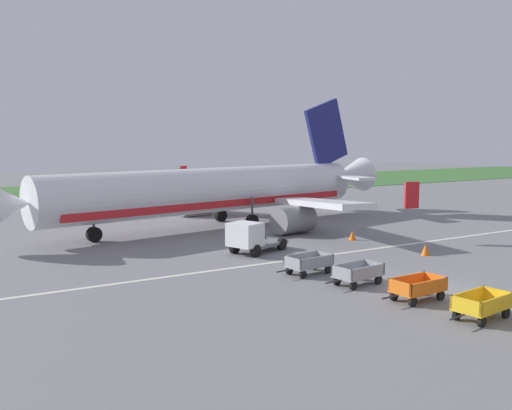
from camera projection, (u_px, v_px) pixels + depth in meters
The scene contains 12 objects.
ground_plane at pixel (425, 288), 28.56m from camera, with size 220.00×220.00×0.00m, color slate.
grass_strip at pixel (94, 191), 79.49m from camera, with size 220.00×28.00×0.06m, color #3D7033.
apron_stripe at pixel (318, 256), 36.01m from camera, with size 120.00×0.36×0.01m, color silver.
airplane at pixel (222, 190), 48.05m from camera, with size 37.61×30.32×11.34m.
baggage_cart_second_in_row at pixel (482, 305), 23.54m from camera, with size 3.61×1.69×1.07m.
baggage_cart_third_in_row at pixel (417, 288), 26.24m from camera, with size 3.57×1.48×1.07m.
baggage_cart_fourth_in_row at pixel (358, 273), 29.03m from camera, with size 3.61×1.66×1.07m.
baggage_cart_far_end at pixel (309, 263), 31.33m from camera, with size 3.61×1.65×1.07m.
service_truck_beside_carts at pixel (250, 237), 36.69m from camera, with size 4.77×3.34×2.10m.
traffic_cone_near_plane at pixel (425, 250), 36.37m from camera, with size 0.55×0.55×0.72m, color orange.
traffic_cone_mid_apron at pixel (352, 235), 41.81m from camera, with size 0.54×0.54×0.71m, color orange.
traffic_cone_by_carts at pixel (332, 264), 32.51m from camera, with size 0.43×0.43×0.56m, color orange.
Camera 1 is at (-21.75, -19.39, 7.49)m, focal length 39.92 mm.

